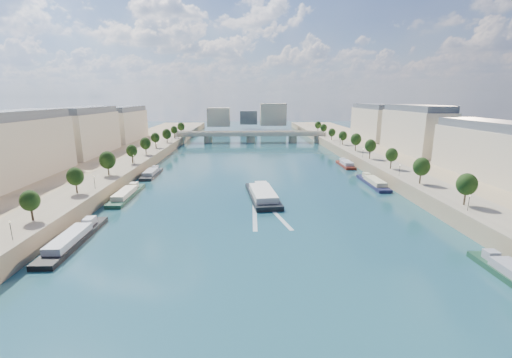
{
  "coord_description": "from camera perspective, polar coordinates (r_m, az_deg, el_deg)",
  "views": [
    {
      "loc": [
        -4.98,
        -36.75,
        33.63
      ],
      "look_at": [
        -0.81,
        81.99,
        5.0
      ],
      "focal_mm": 24.0,
      "sensor_mm": 36.0,
      "label": 1
    }
  ],
  "objects": [
    {
      "name": "moored_barges_left",
      "position": [
        99.9,
        -26.01,
        -7.05
      ],
      "size": [
        5.0,
        158.12,
        3.6
      ],
      "color": "#1B1F3C",
      "rests_on": "ground"
    },
    {
      "name": "tour_barge",
      "position": [
        116.26,
        1.1,
        -2.67
      ],
      "size": [
        11.58,
        30.72,
        4.07
      ],
      "rotation": [
        0.0,
        0.0,
        0.1
      ],
      "color": "black",
      "rests_on": "ground"
    },
    {
      "name": "trees_right",
      "position": [
        160.22,
        20.06,
        4.42
      ],
      "size": [
        4.8,
        268.8,
        8.26
      ],
      "color": "#382B1E",
      "rests_on": "ground"
    },
    {
      "name": "pave_right",
      "position": [
        152.84,
        21.97,
        1.78
      ],
      "size": [
        14.0,
        520.0,
        0.1
      ],
      "primitive_type": "cube",
      "color": "gray",
      "rests_on": "quay_right"
    },
    {
      "name": "skyline",
      "position": [
        356.87,
        -0.71,
        10.5
      ],
      "size": [
        79.0,
        42.0,
        22.0
      ],
      "color": "beige",
      "rests_on": "ground"
    },
    {
      "name": "quay_right",
      "position": [
        159.99,
        26.8,
        0.85
      ],
      "size": [
        44.0,
        520.0,
        5.0
      ],
      "primitive_type": "cube",
      "color": "#9E8460",
      "rests_on": "ground"
    },
    {
      "name": "bridge",
      "position": [
        259.95,
        -0.91,
        7.24
      ],
      "size": [
        112.0,
        12.0,
        8.15
      ],
      "color": "#C1B79E",
      "rests_on": "ground"
    },
    {
      "name": "pave_left",
      "position": [
        149.08,
        -22.4,
        1.46
      ],
      "size": [
        14.0,
        520.0,
        0.1
      ],
      "primitive_type": "cube",
      "color": "gray",
      "rests_on": "quay_left"
    },
    {
      "name": "lamps_right",
      "position": [
        155.13,
        19.8,
        3.15
      ],
      "size": [
        0.36,
        200.36,
        4.28
      ],
      "color": "black",
      "rests_on": "ground"
    },
    {
      "name": "moored_barges_right",
      "position": [
        110.61,
        25.36,
        -5.05
      ],
      "size": [
        5.0,
        164.75,
        3.6
      ],
      "color": "black",
      "rests_on": "ground"
    },
    {
      "name": "buildings_right",
      "position": [
        174.7,
        29.19,
        6.2
      ],
      "size": [
        16.0,
        226.0,
        23.2
      ],
      "color": "beige",
      "rests_on": "ground"
    },
    {
      "name": "quay_left",
      "position": [
        155.44,
        -27.5,
        0.44
      ],
      "size": [
        44.0,
        520.0,
        5.0
      ],
      "primitive_type": "cube",
      "color": "#9E8460",
      "rests_on": "ground"
    },
    {
      "name": "ground",
      "position": [
        140.91,
        0.07,
        -0.26
      ],
      "size": [
        700.0,
        700.0,
        0.0
      ],
      "primitive_type": "plane",
      "color": "#0B2E32",
      "rests_on": "ground"
    },
    {
      "name": "buildings_left",
      "position": [
        169.78,
        -30.29,
        5.9
      ],
      "size": [
        16.0,
        226.0,
        23.2
      ],
      "color": "beige",
      "rests_on": "ground"
    },
    {
      "name": "wake",
      "position": [
        100.89,
        1.61,
        -5.92
      ],
      "size": [
        10.74,
        26.02,
        0.04
      ],
      "color": "silver",
      "rests_on": "ground"
    },
    {
      "name": "trees_left",
      "position": [
        149.3,
        -21.6,
        3.67
      ],
      "size": [
        4.8,
        268.8,
        8.26
      ],
      "color": "#382B1E",
      "rests_on": "ground"
    },
    {
      "name": "lamps_left",
      "position": [
        137.81,
        -22.15,
        1.73
      ],
      "size": [
        0.36,
        200.36,
        4.28
      ],
      "color": "black",
      "rests_on": "ground"
    }
  ]
}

